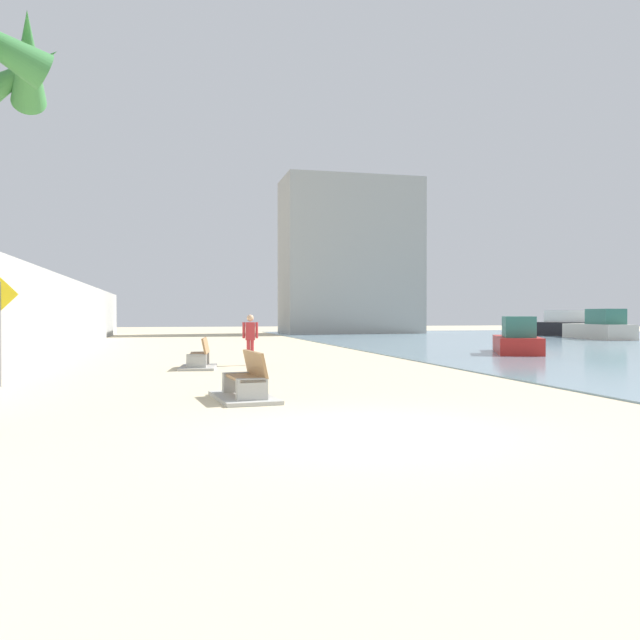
% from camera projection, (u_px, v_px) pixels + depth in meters
% --- Properties ---
extents(ground_plane, '(120.00, 120.00, 0.00)m').
position_uv_depth(ground_plane, '(237.00, 355.00, 27.01)').
color(ground_plane, '#C6B793').
extents(seawall, '(0.80, 64.00, 3.37)m').
position_uv_depth(seawall, '(45.00, 315.00, 25.26)').
color(seawall, '#9E9E99').
rests_on(seawall, ground).
extents(bench_near, '(1.31, 2.20, 0.98)m').
position_uv_depth(bench_near, '(245.00, 388.00, 13.09)').
color(bench_near, '#9E9E99').
rests_on(bench_near, ground).
extents(bench_far, '(1.36, 2.22, 0.98)m').
position_uv_depth(bench_far, '(199.00, 361.00, 20.58)').
color(bench_far, '#9E9E99').
rests_on(bench_far, ground).
extents(person_walking, '(0.53, 0.23, 1.71)m').
position_uv_depth(person_walking, '(250.00, 336.00, 21.79)').
color(person_walking, '#B22D33').
rests_on(person_walking, ground).
extents(boat_far_right, '(3.49, 4.88, 1.59)m').
position_uv_depth(boat_far_right, '(517.00, 340.00, 27.82)').
color(boat_far_right, red).
rests_on(boat_far_right, water_bay).
extents(boat_distant, '(3.04, 6.67, 2.03)m').
position_uv_depth(boat_distant, '(600.00, 328.00, 43.66)').
color(boat_distant, beige).
rests_on(boat_distant, water_bay).
extents(boat_outer, '(5.16, 7.29, 1.96)m').
position_uv_depth(boat_outer, '(556.00, 326.00, 49.77)').
color(boat_outer, black).
rests_on(boat_outer, water_bay).
extents(pedestrian_sign, '(0.85, 0.08, 2.63)m').
position_uv_depth(pedestrian_sign, '(0.00, 318.00, 15.38)').
color(pedestrian_sign, slate).
rests_on(pedestrian_sign, ground).
extents(harbor_building, '(12.00, 6.00, 13.59)m').
position_uv_depth(harbor_building, '(350.00, 257.00, 57.20)').
color(harbor_building, '#9E9E99').
rests_on(harbor_building, ground).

